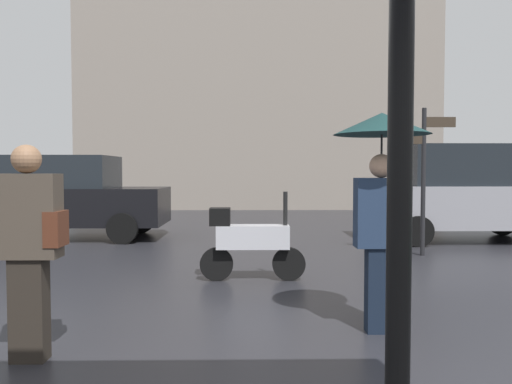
{
  "coord_description": "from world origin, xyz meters",
  "views": [
    {
      "loc": [
        -0.44,
        -2.48,
        1.52
      ],
      "look_at": [
        -0.3,
        5.75,
        1.17
      ],
      "focal_mm": 34.72,
      "sensor_mm": 36.0,
      "label": 1
    }
  ],
  "objects_px": {
    "parked_car_right": "(68,196)",
    "parked_car_left": "(461,193)",
    "pedestrian_with_umbrella": "(381,169)",
    "pedestrian_with_bag": "(30,239)",
    "street_signpost": "(424,166)",
    "parked_scooter": "(249,241)"
  },
  "relations": [
    {
      "from": "parked_scooter",
      "to": "parked_car_left",
      "type": "height_order",
      "value": "parked_car_left"
    },
    {
      "from": "pedestrian_with_umbrella",
      "to": "pedestrian_with_bag",
      "type": "distance_m",
      "value": 3.1
    },
    {
      "from": "parked_car_left",
      "to": "street_signpost",
      "type": "distance_m",
      "value": 2.52
    },
    {
      "from": "pedestrian_with_umbrella",
      "to": "pedestrian_with_bag",
      "type": "height_order",
      "value": "pedestrian_with_umbrella"
    },
    {
      "from": "pedestrian_with_umbrella",
      "to": "pedestrian_with_bag",
      "type": "relative_size",
      "value": 1.19
    },
    {
      "from": "parked_car_right",
      "to": "street_signpost",
      "type": "height_order",
      "value": "street_signpost"
    },
    {
      "from": "street_signpost",
      "to": "pedestrian_with_bag",
      "type": "bearing_deg",
      "value": -135.1
    },
    {
      "from": "parked_car_left",
      "to": "parked_car_right",
      "type": "bearing_deg",
      "value": -173.58
    },
    {
      "from": "pedestrian_with_bag",
      "to": "street_signpost",
      "type": "xyz_separation_m",
      "value": [
        4.88,
        4.86,
        0.63
      ]
    },
    {
      "from": "pedestrian_with_bag",
      "to": "pedestrian_with_umbrella",
      "type": "bearing_deg",
      "value": 106.61
    },
    {
      "from": "pedestrian_with_umbrella",
      "to": "street_signpost",
      "type": "height_order",
      "value": "street_signpost"
    },
    {
      "from": "parked_scooter",
      "to": "parked_car_right",
      "type": "distance_m",
      "value": 6.01
    },
    {
      "from": "pedestrian_with_umbrella",
      "to": "pedestrian_with_bag",
      "type": "bearing_deg",
      "value": 105.64
    },
    {
      "from": "pedestrian_with_umbrella",
      "to": "street_signpost",
      "type": "distance_m",
      "value": 4.62
    },
    {
      "from": "street_signpost",
      "to": "parked_scooter",
      "type": "bearing_deg",
      "value": -147.55
    },
    {
      "from": "parked_scooter",
      "to": "parked_car_right",
      "type": "xyz_separation_m",
      "value": [
        -4.07,
        4.4,
        0.39
      ]
    },
    {
      "from": "parked_car_right",
      "to": "street_signpost",
      "type": "bearing_deg",
      "value": -29.83
    },
    {
      "from": "parked_car_right",
      "to": "parked_car_left",
      "type": "bearing_deg",
      "value": -14.48
    },
    {
      "from": "pedestrian_with_bag",
      "to": "parked_car_left",
      "type": "relative_size",
      "value": 0.43
    },
    {
      "from": "pedestrian_with_umbrella",
      "to": "street_signpost",
      "type": "xyz_separation_m",
      "value": [
        1.91,
        4.21,
        0.07
      ]
    },
    {
      "from": "parked_scooter",
      "to": "parked_car_left",
      "type": "xyz_separation_m",
      "value": [
        4.65,
        3.92,
        0.47
      ]
    },
    {
      "from": "pedestrian_with_bag",
      "to": "parked_scooter",
      "type": "distance_m",
      "value": 3.39
    }
  ]
}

